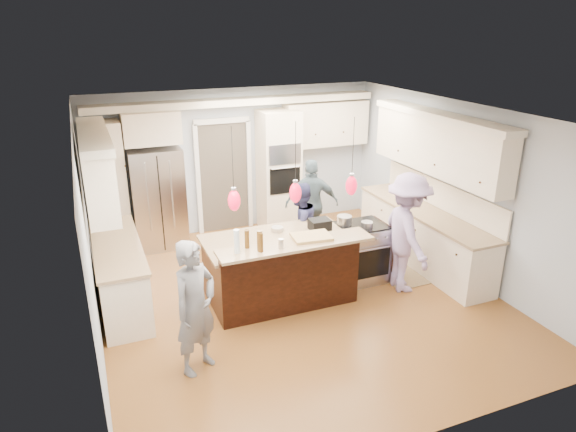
% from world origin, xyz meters
% --- Properties ---
extents(ground_plane, '(6.00, 6.00, 0.00)m').
position_xyz_m(ground_plane, '(0.00, 0.00, 0.00)').
color(ground_plane, '#9A642A').
rests_on(ground_plane, ground).
extents(room_shell, '(5.54, 6.04, 2.72)m').
position_xyz_m(room_shell, '(0.00, 0.00, 1.82)').
color(room_shell, '#B2BCC6').
rests_on(room_shell, ground).
extents(refrigerator, '(0.90, 0.70, 1.80)m').
position_xyz_m(refrigerator, '(-1.55, 2.64, 0.90)').
color(refrigerator, '#B7B7BC').
rests_on(refrigerator, ground).
extents(oven_column, '(0.72, 0.69, 2.30)m').
position_xyz_m(oven_column, '(0.75, 2.67, 1.15)').
color(oven_column, '#F5E2C6').
rests_on(oven_column, ground).
extents(back_upper_cabinets, '(5.30, 0.61, 2.54)m').
position_xyz_m(back_upper_cabinets, '(-0.75, 2.76, 1.67)').
color(back_upper_cabinets, '#F5E2C6').
rests_on(back_upper_cabinets, ground).
extents(right_counter_run, '(0.64, 3.10, 2.51)m').
position_xyz_m(right_counter_run, '(2.44, 0.30, 1.06)').
color(right_counter_run, '#F5E2C6').
rests_on(right_counter_run, ground).
extents(left_cabinets, '(0.64, 2.30, 2.51)m').
position_xyz_m(left_cabinets, '(-2.44, 0.80, 1.06)').
color(left_cabinets, '#F5E2C6').
rests_on(left_cabinets, ground).
extents(kitchen_island, '(2.10, 1.46, 1.12)m').
position_xyz_m(kitchen_island, '(-0.25, 0.07, 0.49)').
color(kitchen_island, black).
rests_on(kitchen_island, ground).
extents(island_range, '(0.82, 0.71, 0.92)m').
position_xyz_m(island_range, '(1.16, 0.15, 0.46)').
color(island_range, '#B7B7BC').
rests_on(island_range, ground).
extents(pendant_lights, '(1.75, 0.15, 1.03)m').
position_xyz_m(pendant_lights, '(-0.25, -0.51, 1.80)').
color(pendant_lights, black).
rests_on(pendant_lights, ground).
extents(person_bar_end, '(0.71, 0.65, 1.62)m').
position_xyz_m(person_bar_end, '(-1.72, -1.12, 0.81)').
color(person_bar_end, slate).
rests_on(person_bar_end, ground).
extents(person_far_left, '(0.87, 0.80, 1.46)m').
position_xyz_m(person_far_left, '(0.40, 0.85, 0.73)').
color(person_far_left, navy).
rests_on(person_far_left, ground).
extents(person_far_right, '(1.02, 0.66, 1.61)m').
position_xyz_m(person_far_right, '(0.96, 1.60, 0.80)').
color(person_far_right, '#4B5F69').
rests_on(person_far_right, ground).
extents(person_range_side, '(0.87, 1.27, 1.81)m').
position_xyz_m(person_range_side, '(1.60, -0.37, 0.91)').
color(person_range_side, '#A68DBE').
rests_on(person_range_side, ground).
extents(floor_rug, '(0.70, 1.00, 0.01)m').
position_xyz_m(floor_rug, '(1.82, 0.05, 0.01)').
color(floor_rug, '#90734F').
rests_on(floor_rug, ground).
extents(water_bottle, '(0.09, 0.09, 0.31)m').
position_xyz_m(water_bottle, '(-1.04, -0.54, 1.27)').
color(water_bottle, silver).
rests_on(water_bottle, kitchen_island).
extents(beer_bottle_a, '(0.09, 0.09, 0.27)m').
position_xyz_m(beer_bottle_a, '(-0.76, -0.58, 1.26)').
color(beer_bottle_a, '#4E300D').
rests_on(beer_bottle_a, kitchen_island).
extents(beer_bottle_b, '(0.08, 0.08, 0.25)m').
position_xyz_m(beer_bottle_b, '(-0.76, -0.61, 1.25)').
color(beer_bottle_b, '#4E300D').
rests_on(beer_bottle_b, kitchen_island).
extents(beer_bottle_c, '(0.08, 0.08, 0.25)m').
position_xyz_m(beer_bottle_c, '(-0.88, -0.44, 1.24)').
color(beer_bottle_c, '#4E300D').
rests_on(beer_bottle_c, kitchen_island).
extents(drink_can, '(0.08, 0.08, 0.13)m').
position_xyz_m(drink_can, '(-0.49, -0.62, 1.18)').
color(drink_can, '#B7B7BC').
rests_on(drink_can, kitchen_island).
extents(cutting_board, '(0.54, 0.41, 0.04)m').
position_xyz_m(cutting_board, '(0.01, -0.47, 1.14)').
color(cutting_board, tan).
rests_on(cutting_board, kitchen_island).
extents(pot_large, '(0.23, 0.23, 0.13)m').
position_xyz_m(pot_large, '(0.90, 0.27, 0.99)').
color(pot_large, '#B7B7BC').
rests_on(pot_large, island_range).
extents(pot_small, '(0.18, 0.18, 0.09)m').
position_xyz_m(pot_small, '(1.15, 0.02, 0.96)').
color(pot_small, '#B7B7BC').
rests_on(pot_small, island_range).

